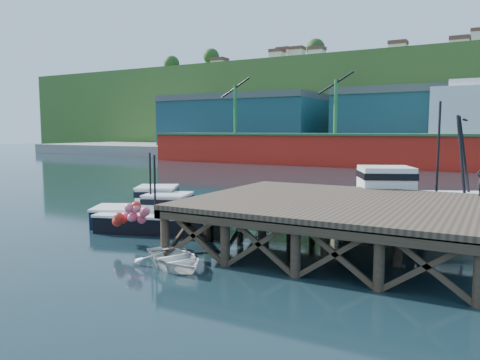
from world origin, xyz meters
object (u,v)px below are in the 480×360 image
Objects in this scene: dinghy at (174,258)px; trawler at (423,200)px; boat_black at (162,217)px; boat_navy at (154,210)px.

trawler is at bearing -0.56° from dinghy.
trawler reaches higher than dinghy.
boat_black is at bearing 70.51° from dinghy.
trawler is at bearing 0.39° from boat_navy.
boat_navy is at bearing 125.45° from boat_black.
boat_black is 6.59m from dinghy.
boat_navy is 1.64m from boat_black.
dinghy is at bearing -143.24° from trawler.
boat_navy is 2.01× the size of dinghy.
dinghy is (5.76, -5.85, -0.45)m from boat_navy.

